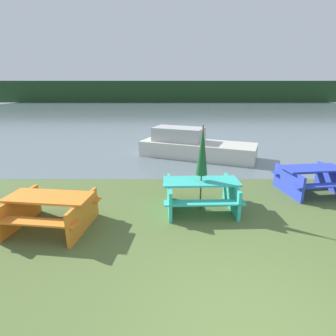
# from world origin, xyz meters

# --- Properties ---
(water) EXTENTS (60.00, 50.00, 0.00)m
(water) POSITION_xyz_m (0.00, 30.65, -0.00)
(water) COLOR slate
(water) RESTS_ON ground_plane
(far_treeline) EXTENTS (80.00, 1.60, 4.00)m
(far_treeline) POSITION_xyz_m (0.00, 50.65, 2.00)
(far_treeline) COLOR #1E3D1E
(far_treeline) RESTS_ON water
(picnic_table_orange) EXTENTS (1.85, 1.57, 0.72)m
(picnic_table_orange) POSITION_xyz_m (-3.44, 2.63, 0.44)
(picnic_table_orange) COLOR orange
(picnic_table_orange) RESTS_ON ground_plane
(picnic_table_teal) EXTENTS (1.82, 1.44, 0.73)m
(picnic_table_teal) POSITION_xyz_m (-0.22, 3.52, 0.44)
(picnic_table_teal) COLOR #33B7A8
(picnic_table_teal) RESTS_ON ground_plane
(picnic_table_blue) EXTENTS (1.80, 1.58, 0.73)m
(picnic_table_blue) POSITION_xyz_m (2.98, 4.57, 0.44)
(picnic_table_blue) COLOR blue
(picnic_table_blue) RESTS_ON ground_plane
(umbrella_darkgreen) EXTENTS (0.27, 0.27, 2.04)m
(umbrella_darkgreen) POSITION_xyz_m (-0.22, 3.52, 1.45)
(umbrella_darkgreen) COLOR brown
(umbrella_darkgreen) RESTS_ON ground_plane
(boat) EXTENTS (5.00, 3.26, 1.21)m
(boat) POSITION_xyz_m (0.07, 8.55, 0.45)
(boat) COLOR beige
(boat) RESTS_ON water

